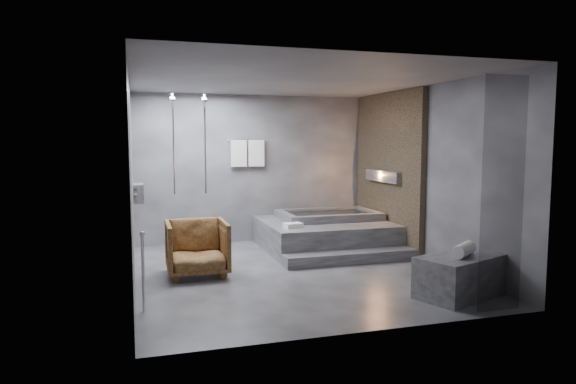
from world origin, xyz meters
name	(u,v)px	position (x,y,z in m)	size (l,w,h in m)	color
room	(313,155)	(0.40, 0.24, 1.73)	(5.00, 5.04, 2.82)	#323235
tub_deck	(324,234)	(1.05, 1.45, 0.25)	(2.20, 2.00, 0.50)	#38383B
tub_step	(351,257)	(1.05, 0.27, 0.09)	(2.20, 0.36, 0.18)	#38383B
concrete_bench	(461,276)	(1.67, -1.73, 0.26)	(1.15, 0.63, 0.52)	#353538
driftwood_chair	(197,248)	(-1.38, 0.22, 0.40)	(0.86, 0.88, 0.80)	#412510
rolled_towel	(464,250)	(1.67, -1.77, 0.60)	(0.16, 0.16, 0.46)	white
deck_towel	(293,225)	(0.29, 0.93, 0.54)	(0.29, 0.21, 0.08)	white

